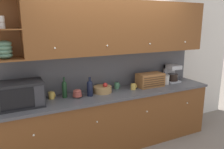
{
  "coord_description": "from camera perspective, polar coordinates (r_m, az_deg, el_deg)",
  "views": [
    {
      "loc": [
        -1.5,
        -3.24,
        1.99
      ],
      "look_at": [
        0.0,
        -0.21,
        1.2
      ],
      "focal_mm": 35.0,
      "sensor_mm": 36.0,
      "label": 1
    }
  ],
  "objects": [
    {
      "name": "bowl_stack_on_counter",
      "position": [
        3.28,
        -9.05,
        -4.95
      ],
      "size": [
        0.15,
        0.15,
        0.12
      ],
      "color": "#9E473D",
      "rests_on": "counter_unit"
    },
    {
      "name": "mug_patterned_third",
      "position": [
        3.29,
        -15.48,
        -5.27
      ],
      "size": [
        0.1,
        0.08,
        0.1
      ],
      "color": "gold",
      "rests_on": "counter_unit"
    },
    {
      "name": "counter_unit",
      "position": [
        3.64,
        0.63,
        -11.68
      ],
      "size": [
        3.43,
        0.62,
        0.93
      ],
      "color": "brown",
      "rests_on": "ground_plane"
    },
    {
      "name": "second_wine_bottle",
      "position": [
        3.29,
        -5.8,
        -3.36
      ],
      "size": [
        0.09,
        0.09,
        0.29
      ],
      "color": "black",
      "rests_on": "counter_unit"
    },
    {
      "name": "backsplash_panel",
      "position": [
        3.64,
        -1.39,
        1.1
      ],
      "size": [
        3.41,
        0.01,
        0.61
      ],
      "color": "#4C4C51",
      "rests_on": "counter_unit"
    },
    {
      "name": "microwave",
      "position": [
        3.1,
        -22.56,
        -4.75
      ],
      "size": [
        0.55,
        0.39,
        0.33
      ],
      "color": "black",
      "rests_on": "counter_unit"
    },
    {
      "name": "fruit_basket",
      "position": [
        3.46,
        -2.45,
        -3.84
      ],
      "size": [
        0.29,
        0.29,
        0.16
      ],
      "color": "#A87F4C",
      "rests_on": "counter_unit"
    },
    {
      "name": "wine_bottle",
      "position": [
        3.27,
        -12.32,
        -3.59
      ],
      "size": [
        0.07,
        0.07,
        0.31
      ],
      "color": "#19381E",
      "rests_on": "counter_unit"
    },
    {
      "name": "upper_cabinets",
      "position": [
        3.48,
        2.33,
        12.21
      ],
      "size": [
        3.41,
        0.4,
        0.8
      ],
      "color": "brown",
      "rests_on": "backsplash_panel"
    },
    {
      "name": "ground_plane",
      "position": [
        4.09,
        -1.33,
        -16.05
      ],
      "size": [
        24.0,
        24.0,
        0.0
      ],
      "primitive_type": "plane",
      "color": "slate"
    },
    {
      "name": "coffee_maker",
      "position": [
        4.23,
        15.3,
        0.28
      ],
      "size": [
        0.24,
        0.24,
        0.32
      ],
      "color": "#B7B7BC",
      "rests_on": "counter_unit"
    },
    {
      "name": "storage_canister",
      "position": [
        4.05,
        13.89,
        -1.28
      ],
      "size": [
        0.13,
        0.13,
        0.17
      ],
      "color": "silver",
      "rests_on": "counter_unit"
    },
    {
      "name": "wall_back",
      "position": [
        3.66,
        -1.63,
        2.23
      ],
      "size": [
        5.81,
        0.06,
        2.6
      ],
      "color": "white",
      "rests_on": "ground_plane"
    },
    {
      "name": "mug",
      "position": [
        3.63,
        5.61,
        -3.17
      ],
      "size": [
        0.1,
        0.09,
        0.1
      ],
      "color": "gold",
      "rests_on": "counter_unit"
    },
    {
      "name": "mug_blue_second",
      "position": [
        3.67,
        1.27,
        -2.91
      ],
      "size": [
        0.09,
        0.08,
        0.1
      ],
      "color": "#4C845B",
      "rests_on": "counter_unit"
    },
    {
      "name": "bread_box",
      "position": [
        3.83,
        9.92,
        -1.41
      ],
      "size": [
        0.47,
        0.25,
        0.23
      ],
      "color": "#996033",
      "rests_on": "counter_unit"
    }
  ]
}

